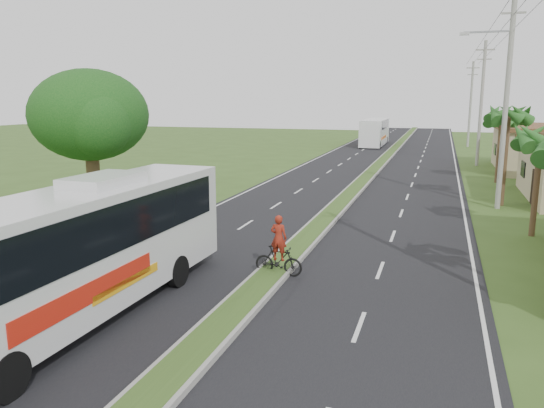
% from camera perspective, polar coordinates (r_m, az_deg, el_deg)
% --- Properties ---
extents(ground, '(180.00, 180.00, 0.00)m').
position_cam_1_polar(ground, '(15.62, -3.70, -11.48)').
color(ground, '#36521E').
rests_on(ground, ground).
extents(road_asphalt, '(14.00, 160.00, 0.02)m').
position_cam_1_polar(road_asphalt, '(34.34, 8.52, 1.07)').
color(road_asphalt, black).
rests_on(road_asphalt, ground).
extents(median_strip, '(1.20, 160.00, 0.18)m').
position_cam_1_polar(median_strip, '(34.33, 8.52, 1.22)').
color(median_strip, gray).
rests_on(median_strip, ground).
extents(lane_edge_left, '(0.12, 160.00, 0.01)m').
position_cam_1_polar(lane_edge_left, '(36.00, -2.07, 1.64)').
color(lane_edge_left, silver).
rests_on(lane_edge_left, ground).
extents(lane_edge_right, '(0.12, 160.00, 0.01)m').
position_cam_1_polar(lane_edge_right, '(33.96, 19.74, 0.39)').
color(lane_edge_right, silver).
rests_on(lane_edge_right, ground).
extents(palm_verge_b, '(2.40, 2.40, 5.05)m').
position_cam_1_polar(palm_verge_b, '(25.77, 26.96, 6.34)').
color(palm_verge_b, '#473321').
rests_on(palm_verge_b, ground).
extents(palm_verge_c, '(2.40, 2.40, 5.85)m').
position_cam_1_polar(palm_verge_c, '(32.59, 24.12, 8.72)').
color(palm_verge_c, '#473321').
rests_on(palm_verge_c, ground).
extents(palm_verge_d, '(2.40, 2.40, 5.25)m').
position_cam_1_polar(palm_verge_d, '(41.61, 23.44, 8.33)').
color(palm_verge_d, '#473321').
rests_on(palm_verge_d, ground).
extents(shade_tree, '(6.30, 6.00, 7.54)m').
position_cam_1_polar(shade_tree, '(29.20, -19.19, 8.70)').
color(shade_tree, '#473321').
rests_on(shade_tree, ground).
extents(utility_pole_b, '(3.20, 0.28, 12.00)m').
position_cam_1_polar(utility_pole_b, '(31.55, 23.88, 10.75)').
color(utility_pole_b, gray).
rests_on(utility_pole_b, ground).
extents(utility_pole_c, '(1.60, 0.28, 11.00)m').
position_cam_1_polar(utility_pole_c, '(51.49, 21.59, 10.12)').
color(utility_pole_c, gray).
rests_on(utility_pole_c, ground).
extents(utility_pole_d, '(1.60, 0.28, 10.50)m').
position_cam_1_polar(utility_pole_d, '(71.47, 20.58, 10.11)').
color(utility_pole_d, gray).
rests_on(utility_pole_d, ground).
extents(coach_bus_main, '(2.80, 12.11, 3.90)m').
position_cam_1_polar(coach_bus_main, '(15.29, -19.89, -4.17)').
color(coach_bus_main, silver).
rests_on(coach_bus_main, ground).
extents(coach_bus_far, '(2.61, 11.62, 3.38)m').
position_cam_1_polar(coach_bus_far, '(70.63, 11.01, 7.76)').
color(coach_bus_far, white).
rests_on(coach_bus_far, ground).
extents(motorcyclist, '(1.74, 0.60, 2.15)m').
position_cam_1_polar(motorcyclist, '(18.34, 0.72, -5.43)').
color(motorcyclist, black).
rests_on(motorcyclist, ground).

